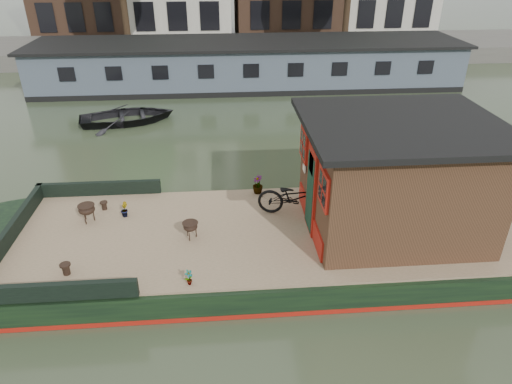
{
  "coord_description": "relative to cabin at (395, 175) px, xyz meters",
  "views": [
    {
      "loc": [
        -1.42,
        -8.33,
        6.17
      ],
      "look_at": [
        -0.71,
        0.5,
        1.33
      ],
      "focal_mm": 32.0,
      "sensor_mm": 36.0,
      "label": 1
    }
  ],
  "objects": [
    {
      "name": "bollard_stbd",
      "position": [
        -6.64,
        -1.21,
        -1.11
      ],
      "size": [
        0.2,
        0.2,
        0.23
      ],
      "primitive_type": "cylinder",
      "color": "black",
      "rests_on": "houseboat_deck"
    },
    {
      "name": "ground",
      "position": [
        -2.19,
        0.0,
        -1.88
      ],
      "size": [
        120.0,
        120.0,
        0.0
      ],
      "primitive_type": "plane",
      "color": "#2B3924",
      "rests_on": "ground"
    },
    {
      "name": "potted_plant_b",
      "position": [
        -5.9,
        0.83,
        -1.05
      ],
      "size": [
        0.19,
        0.22,
        0.35
      ],
      "primitive_type": "imported",
      "rotation": [
        0.0,
        0.0,
        1.77
      ],
      "color": "brown",
      "rests_on": "houseboat_deck"
    },
    {
      "name": "brazier_front",
      "position": [
        -4.34,
        -0.18,
        -1.04
      ],
      "size": [
        0.47,
        0.47,
        0.38
      ],
      "primitive_type": null,
      "rotation": [
        0.0,
        0.0,
        -0.42
      ],
      "color": "black",
      "rests_on": "houseboat_deck"
    },
    {
      "name": "bow_bulwark",
      "position": [
        -7.25,
        0.0,
        -1.05
      ],
      "size": [
        3.0,
        4.0,
        0.35
      ],
      "color": "black",
      "rests_on": "houseboat_deck"
    },
    {
      "name": "far_houseboat",
      "position": [
        -2.19,
        14.0,
        -0.91
      ],
      "size": [
        20.4,
        4.4,
        2.11
      ],
      "color": "#424C58",
      "rests_on": "ground"
    },
    {
      "name": "houseboat_hull",
      "position": [
        -3.52,
        0.0,
        -1.6
      ],
      "size": [
        14.01,
        4.02,
        0.6
      ],
      "color": "black",
      "rests_on": "ground"
    },
    {
      "name": "dinghy",
      "position": [
        -7.24,
        9.06,
        -1.51
      ],
      "size": [
        4.07,
        3.3,
        0.74
      ],
      "primitive_type": "imported",
      "rotation": [
        0.0,
        0.0,
        1.8
      ],
      "color": "black",
      "rests_on": "ground"
    },
    {
      "name": "potted_plant_d",
      "position": [
        -2.76,
        1.7,
        -0.99
      ],
      "size": [
        0.35,
        0.35,
        0.47
      ],
      "primitive_type": "imported",
      "rotation": [
        0.0,
        0.0,
        5.13
      ],
      "color": "brown",
      "rests_on": "houseboat_deck"
    },
    {
      "name": "potted_plant_e",
      "position": [
        -4.3,
        -1.7,
        -1.07
      ],
      "size": [
        0.2,
        0.2,
        0.32
      ],
      "primitive_type": "imported",
      "rotation": [
        0.0,
        0.0,
        0.82
      ],
      "color": "#9E482E",
      "rests_on": "houseboat_deck"
    },
    {
      "name": "brazier_rear",
      "position": [
        -6.67,
        0.67,
        -1.02
      ],
      "size": [
        0.45,
        0.45,
        0.42
      ],
      "primitive_type": null,
      "rotation": [
        0.0,
        0.0,
        0.17
      ],
      "color": "black",
      "rests_on": "houseboat_deck"
    },
    {
      "name": "quay",
      "position": [
        -2.19,
        20.5,
        -1.43
      ],
      "size": [
        60.0,
        6.0,
        0.9
      ],
      "primitive_type": "cube",
      "color": "#47443F",
      "rests_on": "ground"
    },
    {
      "name": "bicycle",
      "position": [
        -1.99,
        0.59,
        -0.77
      ],
      "size": [
        1.84,
        1.03,
        0.92
      ],
      "primitive_type": "imported",
      "rotation": [
        0.0,
        0.0,
        1.32
      ],
      "color": "black",
      "rests_on": "houseboat_deck"
    },
    {
      "name": "bollard_port",
      "position": [
        -6.43,
        1.18,
        -1.13
      ],
      "size": [
        0.18,
        0.18,
        0.2
      ],
      "primitive_type": "cylinder",
      "color": "black",
      "rests_on": "houseboat_deck"
    },
    {
      "name": "cabin",
      "position": [
        0.0,
        0.0,
        0.0
      ],
      "size": [
        4.0,
        3.5,
        2.42
      ],
      "color": "black",
      "rests_on": "houseboat_deck"
    },
    {
      "name": "houseboat_deck",
      "position": [
        -2.19,
        0.0,
        -1.25
      ],
      "size": [
        11.8,
        3.8,
        0.05
      ],
      "primitive_type": "cube",
      "color": "#94795B",
      "rests_on": "houseboat_hull"
    }
  ]
}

